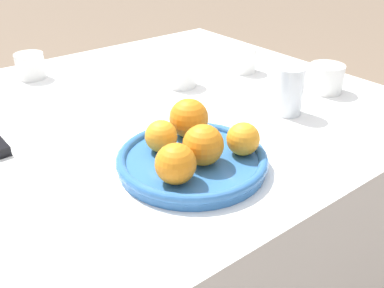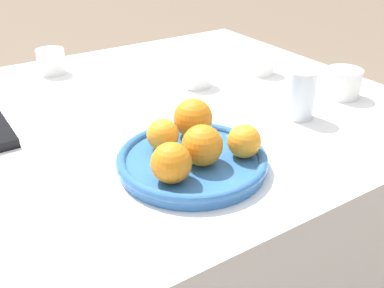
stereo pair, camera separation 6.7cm
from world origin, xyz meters
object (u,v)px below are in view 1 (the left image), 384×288
orange_1 (203,145)px  orange_2 (243,139)px  cup_0 (326,78)px  cup_3 (243,60)px  cup_1 (30,66)px  orange_3 (189,118)px  cup_2 (181,75)px  orange_0 (161,136)px  water_glass (289,91)px  fruit_platter (192,160)px  orange_4 (176,164)px

orange_1 → orange_2: (0.08, -0.02, -0.01)m
cup_0 → cup_3: size_ratio=1.17×
cup_1 → cup_0: bearing=-45.7°
orange_3 → cup_2: 0.33m
orange_0 → orange_2: size_ratio=0.99×
orange_3 → cup_1: (-0.10, 0.58, -0.03)m
water_glass → cup_3: (0.12, 0.27, -0.02)m
cup_2 → cup_1: bearing=133.3°
fruit_platter → orange_0: size_ratio=4.58×
orange_1 → cup_3: bearing=38.6°
orange_3 → cup_0: bearing=1.2°
orange_1 → cup_0: 0.51m
orange_2 → cup_3: orange_2 is taller
orange_1 → cup_1: (-0.06, 0.68, -0.02)m
orange_2 → cup_1: orange_2 is taller
orange_3 → cup_0: orange_3 is taller
orange_4 → orange_1: bearing=14.2°
orange_0 → orange_1: orange_1 is taller
orange_4 → cup_0: orange_4 is taller
cup_0 → cup_2: bearing=135.5°
orange_0 → orange_3: 0.08m
water_glass → cup_2: (-0.09, 0.29, -0.03)m
orange_3 → cup_1: bearing=100.0°
water_glass → cup_2: bearing=106.7°
fruit_platter → orange_1: 0.05m
cup_2 → orange_4: bearing=-128.1°
fruit_platter → orange_1: size_ratio=3.78×
orange_0 → cup_2: (0.26, 0.29, -0.02)m
orange_2 → water_glass: (0.24, 0.10, 0.00)m
orange_0 → cup_2: 0.39m
cup_1 → cup_3: cup_1 is taller
orange_4 → cup_0: (0.58, 0.13, -0.02)m
orange_4 → cup_1: size_ratio=0.89×
orange_2 → orange_3: orange_3 is taller
orange_2 → fruit_platter: bearing=151.2°
fruit_platter → cup_3: (0.45, 0.33, 0.02)m
orange_4 → cup_3: orange_4 is taller
cup_3 → orange_0: bearing=-150.4°
water_glass → cup_1: 0.71m
orange_1 → water_glass: 0.33m
orange_3 → orange_4: (-0.12, -0.12, -0.00)m
cup_0 → orange_1: bearing=-167.7°
orange_1 → orange_3: (0.05, 0.10, 0.00)m
orange_2 → water_glass: water_glass is taller
fruit_platter → water_glass: size_ratio=2.54×
orange_0 → water_glass: size_ratio=0.55×
cup_0 → orange_4: bearing=-167.5°
orange_1 → water_glass: bearing=13.9°
orange_1 → orange_2: orange_1 is taller
orange_1 → cup_1: bearing=94.7°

